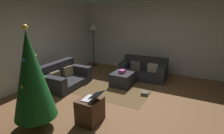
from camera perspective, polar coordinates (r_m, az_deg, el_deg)
name	(u,v)px	position (r m, az deg, el deg)	size (l,w,h in m)	color
ground_plane	(123,106)	(4.67, 3.43, -12.04)	(6.40, 6.40, 0.00)	brown
rear_partition	(30,44)	(6.16, -24.14, 6.50)	(6.40, 0.12, 2.60)	#BCB7B2
corner_partition	(159,38)	(7.13, 14.30, 8.68)	(0.12, 6.40, 2.60)	#B5B0AB
couch_left	(63,77)	(6.03, -14.85, -2.96)	(1.52, 1.01, 0.72)	#26262B
couch_right	(144,70)	(6.57, 9.86, -0.86)	(0.95, 1.60, 0.71)	#26262B
ottoman	(123,78)	(5.88, 3.53, -3.52)	(0.85, 0.61, 0.41)	#26262B
gift_box	(122,71)	(5.72, 3.18, -1.38)	(0.18, 0.16, 0.10)	#B23F8C
tv_remote	(121,72)	(5.77, 2.84, -1.62)	(0.05, 0.16, 0.02)	black
christmas_tree	(31,76)	(3.74, -23.73, -2.46)	(0.82, 0.82, 2.04)	brown
side_table	(90,110)	(3.99, -6.81, -13.21)	(0.52, 0.44, 0.52)	#4C3323
laptop	(92,97)	(3.81, -6.15, -9.30)	(0.36, 0.42, 0.18)	silver
book_stack	(145,93)	(5.32, 10.25, -7.94)	(0.30, 0.24, 0.09)	#387A47
corner_lamp	(93,30)	(7.79, -5.90, 11.30)	(0.36, 0.36, 1.77)	black
area_rug	(123,84)	(5.95, 3.49, -5.37)	(2.60, 2.00, 0.01)	brown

